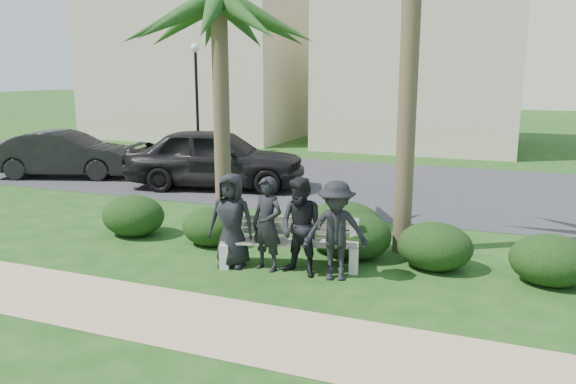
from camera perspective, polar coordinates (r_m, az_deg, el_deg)
name	(u,v)px	position (r m, az deg, el deg)	size (l,w,h in m)	color
ground	(307,282)	(8.72, 1.92, -9.17)	(160.00, 160.00, 0.00)	#174012
footpath	(258,332)	(7.19, -3.11, -13.98)	(30.00, 1.60, 0.01)	tan
asphalt_street	(403,187)	(16.20, 11.57, 0.54)	(160.00, 8.00, 0.01)	#2D2D30
stucco_bldg_left	(206,63)	(29.59, -8.36, 12.86)	(10.40, 8.40, 7.30)	beige
stucco_bldg_right	(425,61)	(25.93, 13.78, 12.80)	(8.40, 8.40, 7.30)	beige
street_lamp	(196,78)	(22.90, -9.30, 11.32)	(0.36, 0.36, 4.29)	black
park_bench	(290,246)	(9.28, 0.24, -5.51)	(2.38, 1.08, 0.79)	gray
man_a	(231,220)	(9.25, -5.76, -2.87)	(0.77, 0.50, 1.57)	black
man_b	(267,224)	(9.04, -2.11, -3.27)	(0.56, 0.37, 1.53)	black
man_c	(302,227)	(8.79, 1.39, -3.59)	(0.76, 0.60, 1.57)	black
man_d	(336,231)	(8.64, 4.90, -3.96)	(1.01, 0.58, 1.56)	black
hedge_a	(133,214)	(11.49, -15.46, -2.20)	(1.28, 1.06, 0.83)	black
hedge_b	(211,226)	(10.57, -7.84, -3.39)	(1.12, 0.92, 0.73)	black
hedge_c	(354,233)	(9.82, 6.77, -4.20)	(1.29, 1.07, 0.84)	black
hedge_d	(343,226)	(10.06, 5.63, -3.45)	(1.47, 1.21, 0.96)	black
hedge_e	(435,245)	(9.50, 14.69, -5.22)	(1.22, 1.01, 0.80)	black
hedge_f	(551,259)	(9.43, 25.17, -6.15)	(1.22, 1.01, 0.79)	black
palm_left	(219,5)	(11.15, -7.04, 18.34)	(3.00, 3.00, 5.36)	brown
car_a	(216,158)	(15.75, -7.31, 3.46)	(1.98, 4.92, 1.68)	black
car_b	(66,154)	(18.56, -21.63, 3.58)	(1.49, 4.27, 1.41)	black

